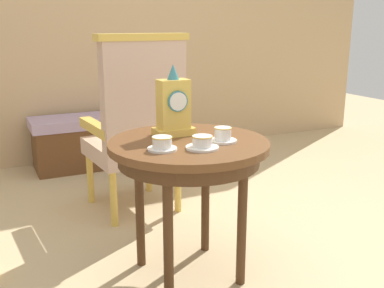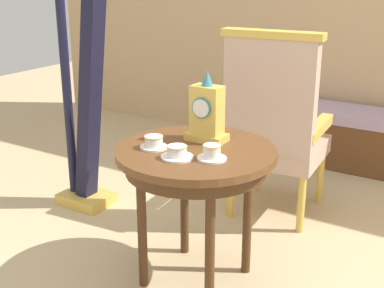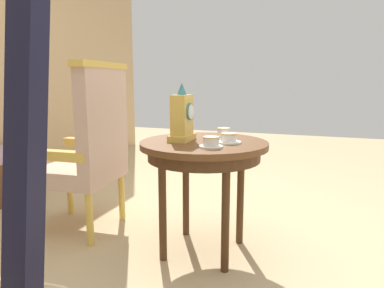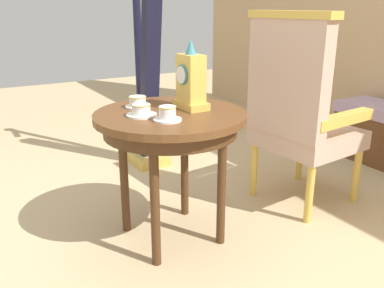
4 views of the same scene
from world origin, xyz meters
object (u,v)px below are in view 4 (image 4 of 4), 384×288
Objects in this scene: side_table at (170,128)px; mantel_clock at (191,81)px; teacup_right at (141,111)px; armchair at (299,110)px; teacup_center at (167,114)px; teacup_left at (138,102)px; harp at (147,72)px.

mantel_clock is (-0.02, 0.13, 0.21)m from side_table.
teacup_right is at bearing -92.24° from side_table.
armchair is (0.04, 0.97, -0.11)m from teacup_right.
armchair is at bearing 85.76° from mantel_clock.
armchair is at bearing 87.74° from side_table.
teacup_right is at bearing -154.54° from teacup_center.
teacup_left is 0.88× the size of teacup_right.
harp is at bearing 159.13° from teacup_center.
side_table is 0.18m from teacup_right.
harp is at bearing 152.12° from teacup_left.
side_table is 0.19m from teacup_center.
teacup_center is at bearing 25.46° from teacup_right.
mantel_clock is 0.19× the size of harp.
armchair reaches higher than teacup_left.
teacup_left is 0.38× the size of mantel_clock.
teacup_right is 0.30m from mantel_clock.
teacup_center is 0.11× the size of armchair.
mantel_clock is 1.03m from harp.
teacup_center is at bearing -54.47° from mantel_clock.
teacup_center is at bearing -32.58° from side_table.
side_table is 0.82m from armchair.
teacup_right is 0.13× the size of armchair.
harp is (-1.15, 0.44, 0.00)m from teacup_center.
teacup_left is 0.11× the size of armchair.
teacup_left is at bearing -124.05° from mantel_clock.
mantel_clock is (0.15, 0.22, 0.11)m from teacup_left.
armchair reaches higher than teacup_right.
harp reaches higher than teacup_right.
armchair is at bearing 96.17° from teacup_center.
teacup_left is at bearing -102.35° from armchair.
armchair reaches higher than side_table.
teacup_right is 1.13m from harp.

